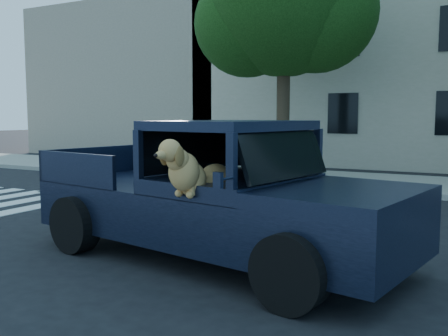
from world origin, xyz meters
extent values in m
plane|color=black|center=(0.00, 0.00, 0.00)|extent=(120.00, 120.00, 0.00)
cube|color=gray|center=(0.00, 9.20, 0.07)|extent=(60.00, 4.00, 0.15)
cylinder|color=#332619|center=(-4.00, 9.60, 2.20)|extent=(0.44, 0.44, 4.40)
sphere|color=black|center=(-5.20, 9.30, 5.20)|extent=(3.60, 3.60, 3.60)
sphere|color=black|center=(-3.00, 9.90, 5.50)|extent=(4.00, 4.00, 4.00)
cube|color=tan|center=(-15.00, 16.50, 4.00)|extent=(12.00, 6.00, 8.00)
cube|color=black|center=(-1.29, 0.07, 0.69)|extent=(6.00, 3.16, 0.72)
cube|color=black|center=(0.71, -0.28, 1.14)|extent=(2.00, 2.45, 0.18)
cube|color=black|center=(-1.02, 0.03, 1.97)|extent=(2.04, 2.37, 0.13)
cube|color=black|center=(-0.14, -0.13, 1.59)|extent=(0.61, 1.91, 0.62)
cube|color=black|center=(-0.89, -0.50, 0.90)|extent=(0.70, 0.70, 0.42)
cube|color=black|center=(-0.40, -1.48, 1.40)|extent=(0.12, 0.07, 0.18)
camera|label=1|loc=(2.23, -6.24, 2.11)|focal=40.00mm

